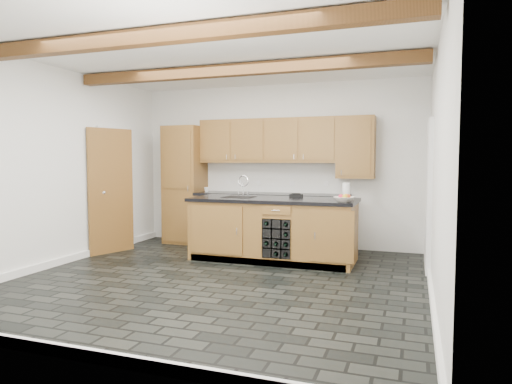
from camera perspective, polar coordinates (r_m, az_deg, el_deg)
ground at (r=5.85m, az=-4.50°, el=-10.81°), size 5.00×5.00×0.00m
room_shell at (r=6.18m, az=-3.32°, el=4.29°), size 5.01×5.00×5.00m
back_cabinetry at (r=7.89m, az=-0.51°, el=0.26°), size 3.65×0.62×2.20m
island at (r=6.83m, az=2.20°, el=-4.67°), size 2.48×0.96×0.93m
faucet at (r=7.00m, az=-2.03°, el=-0.34°), size 0.45×0.40×0.34m
kitchen_scale at (r=6.98m, az=5.04°, el=-0.41°), size 0.20×0.13×0.06m
fruit_bowl at (r=6.34m, az=10.98°, el=-0.88°), size 0.34×0.34×0.07m
fruit_cluster at (r=6.34m, az=10.98°, el=-0.56°), size 0.16×0.17×0.07m
paper_towel at (r=6.67m, az=11.21°, el=0.11°), size 0.11×0.11×0.24m
mug at (r=8.18m, az=-6.20°, el=0.31°), size 0.11×0.11×0.08m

